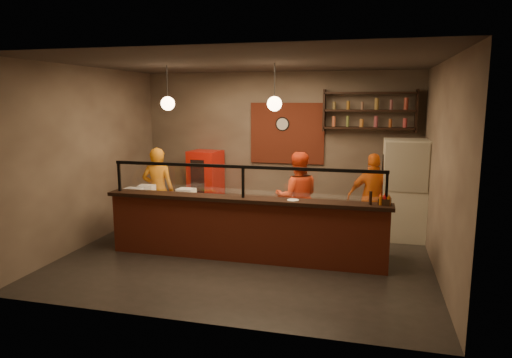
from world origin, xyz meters
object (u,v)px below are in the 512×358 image
(cook_mid, at_px, (297,197))
(cook_right, at_px, (373,197))
(fridge, at_px, (404,190))
(pepper_mill, at_px, (371,198))
(cook_left, at_px, (158,191))
(wall_clock, at_px, (283,124))
(condiment_caddy, at_px, (385,202))
(pizza_dough, at_px, (242,199))
(red_cooler, at_px, (206,185))

(cook_mid, relative_size, cook_right, 1.02)
(fridge, distance_m, pepper_mill, 2.04)
(cook_right, relative_size, pepper_mill, 8.01)
(cook_left, distance_m, pepper_mill, 4.21)
(cook_mid, bearing_deg, wall_clock, -83.48)
(wall_clock, relative_size, cook_mid, 0.18)
(cook_mid, relative_size, condiment_caddy, 9.72)
(wall_clock, height_order, cook_mid, wall_clock)
(cook_left, height_order, pizza_dough, cook_left)
(cook_mid, distance_m, condiment_caddy, 1.97)
(cook_left, distance_m, fridge, 4.72)
(red_cooler, distance_m, pizza_dough, 2.39)
(wall_clock, height_order, fridge, wall_clock)
(red_cooler, bearing_deg, fridge, 1.18)
(cook_right, bearing_deg, pizza_dough, 19.93)
(cook_right, bearing_deg, condiment_caddy, 87.19)
(fridge, height_order, pizza_dough, fridge)
(condiment_caddy, relative_size, pepper_mill, 0.85)
(cook_left, xyz_separation_m, fridge, (4.65, 0.82, 0.09))
(wall_clock, xyz_separation_m, condiment_caddy, (2.10, -2.73, -0.99))
(cook_left, relative_size, pizza_dough, 3.22)
(pizza_dough, bearing_deg, cook_mid, 40.74)
(pepper_mill, bearing_deg, red_cooler, 145.27)
(pizza_dough, xyz_separation_m, pepper_mill, (2.16, -0.53, 0.26))
(cook_right, height_order, fridge, fridge)
(cook_left, relative_size, fridge, 0.90)
(cook_mid, distance_m, pepper_mill, 1.85)
(pizza_dough, bearing_deg, red_cooler, 125.78)
(cook_mid, distance_m, fridge, 2.03)
(wall_clock, bearing_deg, red_cooler, -169.43)
(cook_mid, bearing_deg, fridge, -175.39)
(cook_right, relative_size, red_cooler, 1.09)
(red_cooler, height_order, condiment_caddy, red_cooler)
(cook_left, height_order, cook_right, cook_left)
(cook_mid, height_order, pizza_dough, cook_mid)
(cook_right, bearing_deg, wall_clock, -36.65)
(fridge, relative_size, pizza_dough, 3.57)
(wall_clock, relative_size, cook_left, 0.18)
(pepper_mill, bearing_deg, fridge, 72.59)
(pepper_mill, bearing_deg, cook_mid, 136.00)
(cook_left, relative_size, pepper_mill, 8.34)
(cook_left, xyz_separation_m, condiment_caddy, (4.25, -1.07, 0.26))
(red_cooler, distance_m, pepper_mill, 4.34)
(cook_right, xyz_separation_m, pizza_dough, (-2.22, -1.17, 0.09))
(wall_clock, relative_size, cook_right, 0.18)
(condiment_caddy, bearing_deg, cook_mid, 141.12)
(fridge, distance_m, condiment_caddy, 1.94)
(cook_mid, xyz_separation_m, condiment_caddy, (1.52, -1.22, 0.27))
(red_cooler, bearing_deg, pepper_mill, -26.28)
(condiment_caddy, bearing_deg, cook_right, 95.15)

